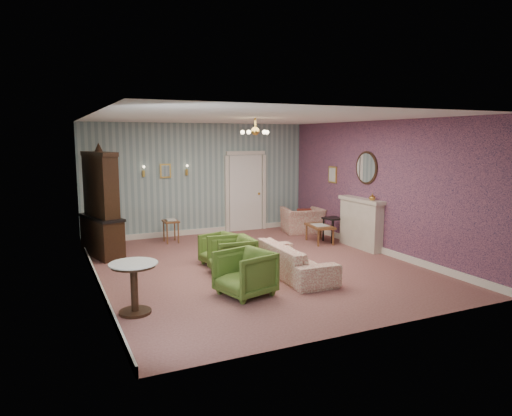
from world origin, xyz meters
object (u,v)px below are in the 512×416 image
wingback_chair (303,216)px  side_table_black (333,230)px  olive_chair_c (221,248)px  olive_chair_b (232,254)px  sofa_chintz (294,254)px  dresser (100,201)px  pedestal_table (134,288)px  olive_chair_a (245,271)px  fireplace (361,223)px  coffee_table (320,234)px

wingback_chair → side_table_black: 1.29m
olive_chair_c → side_table_black: bearing=86.4°
olive_chair_b → sofa_chintz: bearing=63.7°
dresser → side_table_black: bearing=-24.4°
olive_chair_b → side_table_black: olive_chair_b is taller
olive_chair_c → olive_chair_b: bearing=-22.0°
wingback_chair → side_table_black: (0.10, -1.27, -0.15)m
sofa_chintz → pedestal_table: (-3.03, -0.70, -0.01)m
dresser → side_table_black: dresser is taller
olive_chair_a → side_table_black: (3.54, 2.74, -0.10)m
pedestal_table → fireplace: bearing=19.8°
sofa_chintz → dresser: size_ratio=0.85×
olive_chair_a → olive_chair_b: size_ratio=1.04×
olive_chair_b → sofa_chintz: (1.01, -0.55, 0.01)m
olive_chair_c → dresser: bearing=-148.2°
olive_chair_a → olive_chair_b: (0.25, 1.20, -0.02)m
pedestal_table → side_table_black: bearing=27.9°
sofa_chintz → olive_chair_a: bearing=118.8°
olive_chair_b → olive_chair_a: bearing=-9.4°
fireplace → pedestal_table: bearing=-160.2°
coffee_table → side_table_black: side_table_black is taller
olive_chair_a → side_table_black: 4.48m
olive_chair_b → coffee_table: size_ratio=0.91×
wingback_chair → fireplace: 2.12m
olive_chair_c → wingback_chair: wingback_chair is taller
olive_chair_b → dresser: (-2.02, 2.45, 0.80)m
olive_chair_b → pedestal_table: (-2.02, -1.26, -0.01)m
olive_chair_c → sofa_chintz: (0.96, -1.27, 0.05)m
coffee_table → fireplace: bearing=-56.8°
olive_chair_c → sofa_chintz: 1.59m
olive_chair_c → coffee_table: bearing=88.7°
side_table_black → sofa_chintz: bearing=-137.2°
dresser → coffee_table: dresser is taller
olive_chair_c → dresser: size_ratio=0.29×
olive_chair_a → wingback_chair: 5.29m
olive_chair_c → dresser: 2.83m
wingback_chair → side_table_black: size_ratio=1.71×
wingback_chair → dresser: 5.26m
coffee_table → side_table_black: 0.36m
pedestal_table → coffee_table: bearing=29.9°
fireplace → sofa_chintz: bearing=-152.8°
coffee_table → dresser: bearing=170.0°
wingback_chair → coffee_table: size_ratio=1.20×
fireplace → side_table_black: 0.89m
olive_chair_a → olive_chair_c: olive_chair_a is taller
fireplace → pedestal_table: fireplace is taller
olive_chair_b → wingback_chair: (3.18, 2.82, 0.06)m
olive_chair_c → pedestal_table: 2.86m
sofa_chintz → fireplace: bearing=-61.0°
wingback_chair → fireplace: (0.31, -2.10, 0.13)m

